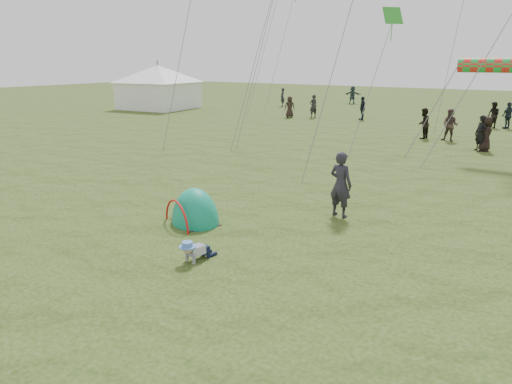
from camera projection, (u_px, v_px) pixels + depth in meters
The scene contains 17 objects.
ground at pixel (178, 252), 10.72m from camera, with size 140.00×140.00×0.00m, color #1F380C.
crawling_toddler at pixel (195, 250), 10.16m from camera, with size 0.48×0.68×0.52m, color black, non-canonical shape.
popup_tent at pixel (196, 222), 12.64m from camera, with size 1.51×1.25×1.96m, color #167465.
standing_adult at pixel (341, 184), 12.90m from camera, with size 0.69×0.45×1.89m, color #24222C.
event_marquee at pixel (158, 85), 41.87m from camera, with size 6.07×6.07×4.17m, color white, non-canonical shape.
crowd_person_0 at pixel (480, 133), 22.37m from camera, with size 0.64×0.42×1.75m, color black.
crowd_person_1 at pixel (423, 123), 25.90m from camera, with size 0.84×0.65×1.73m, color black.
crowd_person_4 at pixel (486, 134), 22.34m from camera, with size 0.83×0.54×1.70m, color black.
crowd_person_6 at pixel (282, 97), 43.93m from camera, with size 0.64×0.42×1.75m, color #222129.
crowd_person_7 at pixel (493, 115), 30.00m from camera, with size 0.83×0.64×1.70m, color black.
crowd_person_8 at pixel (362, 108), 34.09m from camera, with size 1.01×0.42×1.73m, color black.
crowd_person_10 at pixel (290, 107), 35.56m from camera, with size 0.80×0.52×1.64m, color black.
crowd_person_11 at pixel (352, 95), 46.66m from camera, with size 1.67×0.53×1.80m, color #31434C.
crowd_person_12 at pixel (313, 106), 35.43m from camera, with size 0.64×0.42×1.76m, color black.
crowd_person_13 at pixel (450, 125), 25.08m from camera, with size 0.86×0.67×1.76m, color #44322E.
crowd_person_14 at pixel (508, 116), 29.62m from camera, with size 1.01×0.42×1.72m, color #1E2933.
diamond_kite_3 at pixel (393, 15), 23.50m from camera, with size 1.00×1.00×0.00m, color green.
Camera 1 is at (6.97, -7.27, 4.33)m, focal length 32.00 mm.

